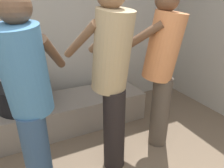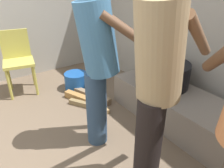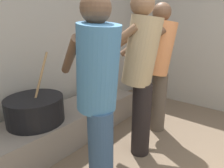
# 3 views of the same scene
# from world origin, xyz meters

# --- Properties ---
(block_enclosure_rear) EXTENTS (4.95, 0.20, 2.24)m
(block_enclosure_rear) POSITION_xyz_m (0.00, 2.51, 1.12)
(block_enclosure_rear) COLOR #9E998E
(block_enclosure_rear) RESTS_ON ground_plane
(hearth_ledge) EXTENTS (1.98, 0.60, 0.37)m
(hearth_ledge) POSITION_xyz_m (0.24, 1.99, 0.19)
(hearth_ledge) COLOR slate
(hearth_ledge) RESTS_ON ground_plane
(cooking_pot_main) EXTENTS (0.59, 0.59, 0.73)m
(cooking_pot_main) POSITION_xyz_m (-0.21, 2.02, 0.51)
(cooking_pot_main) COLOR black
(cooking_pot_main) RESTS_ON hearth_ledge
(cook_in_tan_shirt) EXTENTS (0.49, 0.75, 1.67)m
(cook_in_tan_shirt) POSITION_xyz_m (0.48, 1.15, 0.96)
(cook_in_tan_shirt) COLOR black
(cook_in_tan_shirt) RESTS_ON ground_plane
(cook_in_blue_shirt) EXTENTS (0.57, 0.73, 1.59)m
(cook_in_blue_shirt) POSITION_xyz_m (-0.18, 1.12, 0.91)
(cook_in_blue_shirt) COLOR navy
(cook_in_blue_shirt) RESTS_ON ground_plane
(chair_olive) EXTENTS (0.47, 0.47, 0.88)m
(chair_olive) POSITION_xyz_m (-1.77, 0.75, 0.49)
(chair_olive) COLOR #B2A847
(chair_olive) RESTS_ON ground_plane
(bucket_blue_plastic) EXTENTS (0.34, 0.34, 0.24)m
(bucket_blue_plastic) POSITION_xyz_m (-1.37, 1.43, 0.12)
(bucket_blue_plastic) COLOR #194C99
(bucket_blue_plastic) RESTS_ON ground_plane
(firewood_pile) EXTENTS (0.75, 0.48, 0.09)m
(firewood_pile) POSITION_xyz_m (-0.92, 1.38, 0.04)
(firewood_pile) COLOR #A1723D
(firewood_pile) RESTS_ON ground_plane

